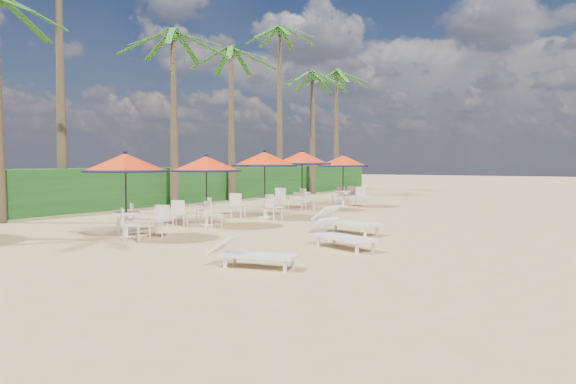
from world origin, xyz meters
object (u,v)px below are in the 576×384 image
station_0 (128,173)px  lounger_far (344,221)px  station_2 (264,165)px  station_4 (344,167)px  station_1 (205,173)px  lounger_mid (339,234)px  station_3 (301,163)px  lounger_near (250,253)px

station_0 → lounger_far: station_0 is taller
station_2 → station_4: bearing=90.8°
station_0 → station_2: size_ratio=0.94×
station_1 → station_4: bearing=90.1°
station_2 → station_1: bearing=-91.5°
station_0 → lounger_mid: (5.71, 1.48, -1.44)m
lounger_far → station_3: bearing=142.8°
station_0 → station_4: station_4 is taller
lounger_mid → station_3: bearing=148.0°
station_3 → lounger_mid: size_ratio=1.29×
station_4 → lounger_mid: 13.28m
lounger_mid → station_1: bearing=-175.8°
lounger_mid → lounger_far: 2.92m
lounger_near → station_2: bearing=110.0°
station_1 → lounger_mid: 6.31m
station_2 → station_4: station_2 is taller
lounger_near → lounger_mid: lounger_mid is taller
station_1 → lounger_mid: (5.86, -1.87, -1.40)m
station_2 → lounger_mid: station_2 is taller
station_2 → lounger_far: bearing=-27.9°
station_3 → station_4: station_3 is taller
station_0 → station_3: bearing=94.2°
station_0 → lounger_near: size_ratio=1.32×
station_2 → lounger_mid: 7.85m
station_3 → lounger_far: size_ratio=1.17×
station_4 → lounger_near: (5.57, -15.00, -1.55)m
station_0 → lounger_far: 6.26m
station_1 → station_3: size_ratio=0.89×
station_4 → lounger_mid: size_ratio=1.23×
station_0 → lounger_far: (4.49, 4.13, -1.40)m
station_2 → lounger_far: size_ratio=1.14×
station_1 → lounger_far: 4.90m
station_1 → station_3: bearing=95.0°
station_0 → station_1: station_0 is taller
station_0 → station_2: (-0.06, 6.54, 0.20)m
station_2 → station_3: (-0.69, 3.82, 0.06)m
lounger_mid → station_2: bearing=160.7°
station_3 → station_4: bearing=78.5°
station_2 → lounger_far: 5.40m
lounger_mid → lounger_far: bearing=136.7°
station_1 → lounger_far: size_ratio=1.05×
station_0 → station_4: (-0.16, 13.29, 0.07)m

